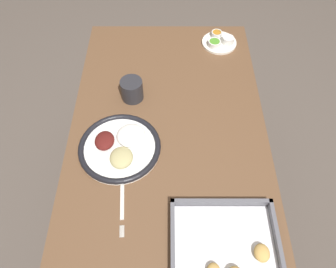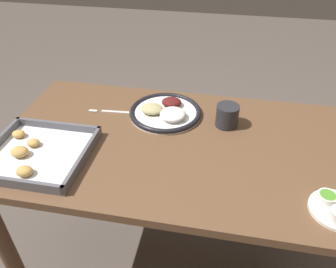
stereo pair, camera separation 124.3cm
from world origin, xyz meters
name	(u,v)px [view 2 (the right image)]	position (x,y,z in m)	size (l,w,h in m)	color
ground_plane	(172,258)	(0.00, 0.00, 0.00)	(8.00, 8.00, 0.00)	#564C44
dining_table	(173,165)	(0.00, 0.00, 0.60)	(1.24, 0.71, 0.72)	brown
dinner_plate	(166,112)	(0.06, -0.16, 0.73)	(0.28, 0.28, 0.05)	white
fork	(119,112)	(0.24, -0.14, 0.72)	(0.22, 0.03, 0.00)	silver
baking_tray	(36,153)	(0.43, 0.16, 0.73)	(0.33, 0.31, 0.04)	#595960
drinking_cup	(227,116)	(-0.18, -0.14, 0.76)	(0.08, 0.08, 0.08)	#28282D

